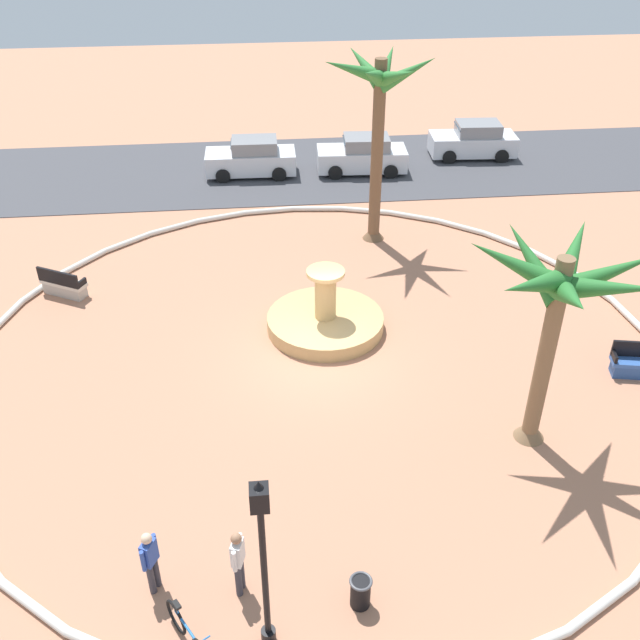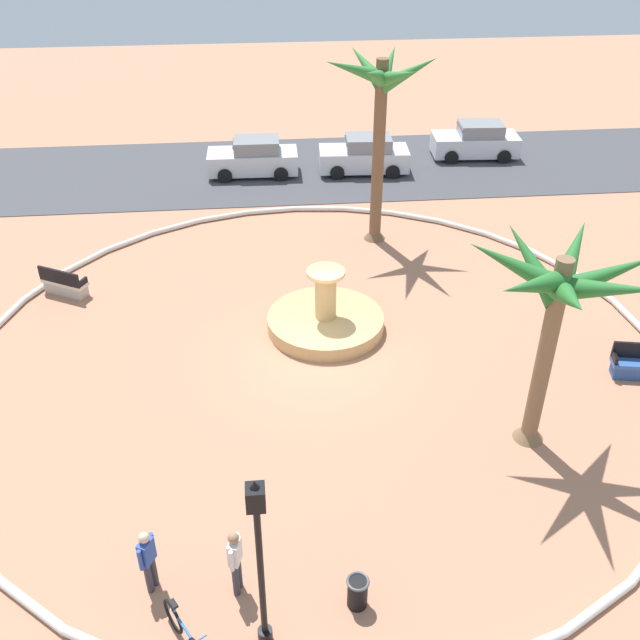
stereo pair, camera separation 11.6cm
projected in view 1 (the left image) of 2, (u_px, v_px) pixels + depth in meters
The scene contains 16 objects.
ground_plane at pixel (318, 357), 21.16m from camera, with size 80.00×80.00×0.00m, color tan.
plaza_curb at pixel (318, 354), 21.10m from camera, with size 20.39×20.39×0.20m, color silver.
street_asphalt at pixel (287, 169), 33.25m from camera, with size 48.00×8.00×0.03m, color #424247.
fountain at pixel (325, 320), 22.22m from camera, with size 3.60×3.60×2.06m.
palm_tree_near_fountain at pixel (559, 295), 15.95m from camera, with size 4.22×4.16×5.43m.
palm_tree_by_curb at pixel (379, 102), 24.58m from camera, with size 4.00×3.87×6.91m.
bench_east at pixel (64, 286), 23.86m from camera, with size 1.65×1.20×1.00m.
bench_west at pixel (639, 365), 20.26m from camera, with size 1.67×0.80×1.00m.
lamppost at pixel (263, 554), 12.28m from camera, with size 0.32×0.32×4.23m.
trash_bin at pixel (360, 591), 14.08m from camera, with size 0.46×0.46×0.73m.
bicycle_red_frame at pixel (189, 635), 13.30m from camera, with size 0.96×1.49×0.94m.
person_cyclist_helmet at pixel (150, 559), 14.10m from camera, with size 0.33×0.48×1.61m.
person_cyclist_photo at pixel (238, 560), 14.04m from camera, with size 0.29×0.51×1.67m.
parked_car_leftmost at pixel (251, 158), 32.31m from camera, with size 4.03×1.98×1.67m.
parked_car_second at pixel (362, 155), 32.60m from camera, with size 4.09×2.09×1.67m.
parked_car_third at pixel (473, 141), 34.19m from camera, with size 4.09×2.09×1.67m.
Camera 1 is at (-1.64, -16.95, 12.60)m, focal length 40.47 mm.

